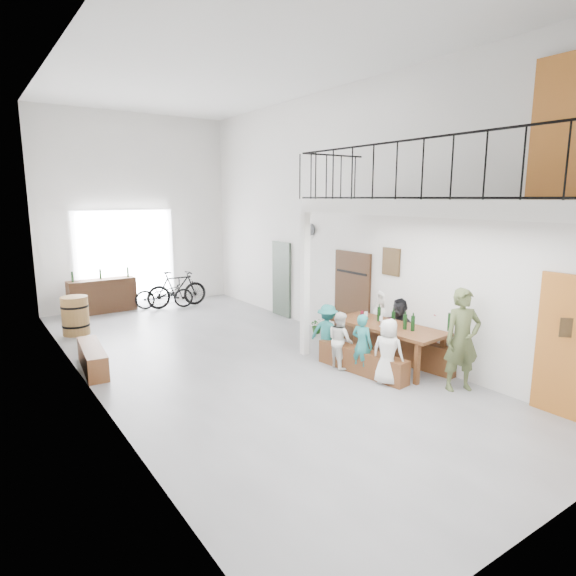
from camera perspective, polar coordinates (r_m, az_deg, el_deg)
floor at (r=9.66m, az=-5.92°, el=-8.44°), size 12.00×12.00×0.00m
room_walls at (r=9.14m, az=-6.36°, el=13.12°), size 12.00×12.00×12.00m
gateway_portal at (r=14.63m, az=-18.68°, el=3.23°), size 2.80×0.08×2.80m
right_wall_decor at (r=9.46m, az=14.06°, el=1.77°), size 0.07×8.28×5.07m
balcony at (r=8.00m, az=17.79°, el=8.80°), size 1.52×5.62×4.00m
tasting_table at (r=9.31m, az=11.75°, el=-4.80°), size 1.09×2.28×0.79m
bench_inner at (r=8.96m, az=8.73°, el=-8.59°), size 0.54×1.91×0.43m
bench_wall at (r=9.66m, az=13.39°, el=-7.05°), size 0.57×2.28×0.52m
tableware at (r=9.19m, az=11.86°, el=-3.52°), size 0.33×1.12×0.35m
side_bench at (r=9.70m, az=-22.16°, el=-7.72°), size 0.50×1.63×0.45m
oak_barrel at (r=12.25m, az=-23.90°, el=-3.01°), size 0.61×0.61×0.90m
serving_counter at (r=14.30m, az=-21.14°, el=-0.87°), size 1.79×0.55×0.94m
counter_bottles at (r=14.20m, az=-21.31°, el=1.54°), size 1.53×0.15×0.28m
guest_left_a at (r=8.42m, az=11.76°, el=-7.40°), size 0.54×0.65×1.15m
guest_left_b at (r=8.75m, az=8.78°, el=-6.66°), size 0.36×0.47×1.13m
guest_left_c at (r=9.10m, az=6.20°, el=-6.12°), size 0.49×0.58×1.07m
guest_left_d at (r=9.47m, az=4.70°, el=-5.27°), size 0.65×0.82×1.12m
guest_right_a at (r=9.42m, az=17.15°, el=-5.82°), size 0.44×0.70×1.11m
guest_right_b at (r=9.83m, az=13.11°, el=-4.61°), size 0.39×1.14×1.22m
guest_right_c at (r=10.28m, az=11.23°, el=-3.70°), size 0.49×0.68×1.28m
host_standing at (r=8.43m, az=19.94°, el=-5.80°), size 0.74×0.63×1.72m
potted_plant at (r=11.39m, az=3.46°, el=-4.44°), size 0.40×0.37×0.37m
bicycle_near at (r=14.29m, az=-14.46°, el=-0.66°), size 1.73×1.07×0.86m
bicycle_far at (r=14.34m, az=-13.03°, el=-0.12°), size 1.80×0.56×1.07m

